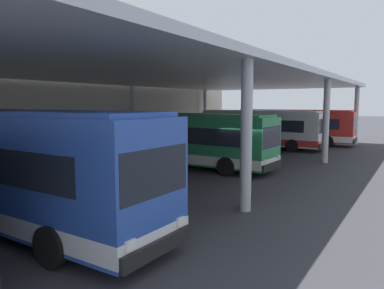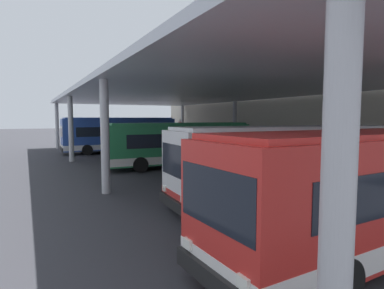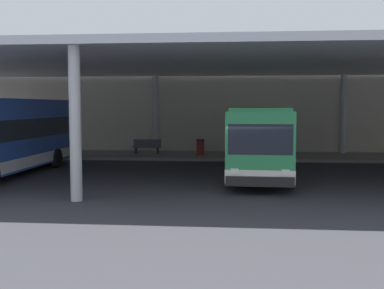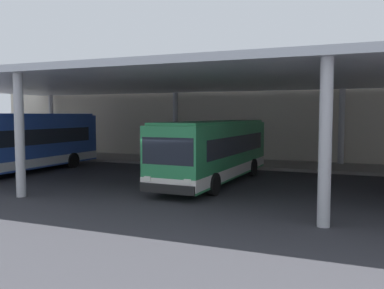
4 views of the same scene
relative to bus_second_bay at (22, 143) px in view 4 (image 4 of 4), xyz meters
The scene contains 9 objects.
ground_plane 11.94m from the bus_second_bay, 14.16° to the right, with size 200.00×200.00×0.00m, color #333338.
platform_kerb 14.57m from the bus_second_bay, 37.79° to the left, with size 42.00×4.50×0.18m, color gray.
station_building_facade 16.75m from the bus_second_bay, 46.66° to the left, with size 48.00×1.60×7.08m, color beige.
canopy_shelter 12.23m from the bus_second_bay, 12.89° to the left, with size 40.00×17.00×5.55m.
bus_second_bay is the anchor object (origin of this frame).
bus_middle_bay 11.83m from the bus_second_bay, ahead, with size 3.03×10.63×3.17m.
bench_waiting 10.30m from the bus_second_bay, 60.79° to the left, with size 1.80×0.45×0.92m.
trash_bin 12.06m from the bus_second_bay, 45.19° to the left, with size 0.52×0.52×0.98m.
banner_sign 8.44m from the bus_second_bay, 107.42° to the left, with size 0.70×0.12×3.20m.
Camera 4 is at (6.99, -15.53, 3.50)m, focal length 37.66 mm.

